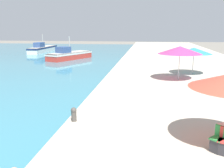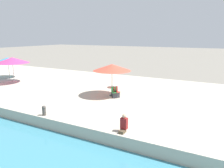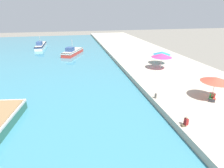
# 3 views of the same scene
# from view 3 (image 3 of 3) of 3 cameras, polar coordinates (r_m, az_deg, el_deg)

# --- Properties ---
(quay_promenade) EXTENTS (16.00, 90.00, 0.77)m
(quay_promenade) POSITION_cam_3_polar(r_m,az_deg,el_deg) (44.18, 10.02, 9.42)
(quay_promenade) COLOR #BCB29E
(quay_promenade) RESTS_ON ground_plane
(fishing_boat_mid) EXTENTS (5.75, 8.69, 3.66)m
(fishing_boat_mid) POSITION_cam_3_polar(r_m,az_deg,el_deg) (46.11, -12.77, 10.25)
(fishing_boat_mid) COLOR red
(fishing_boat_mid) RESTS_ON water_basin
(fishing_boat_far) EXTENTS (2.21, 10.99, 3.73)m
(fishing_boat_far) POSITION_cam_3_polar(r_m,az_deg,el_deg) (57.72, -22.25, 11.58)
(fishing_boat_far) COLOR silver
(fishing_boat_far) RESTS_ON water_basin
(cafe_umbrella_pink) EXTENTS (3.19, 3.19, 2.71)m
(cafe_umbrella_pink) POSITION_cam_3_polar(r_m,az_deg,el_deg) (22.66, 30.81, 1.25)
(cafe_umbrella_pink) COLOR #B7B7B7
(cafe_umbrella_pink) RESTS_ON quay_promenade
(cafe_umbrella_white) EXTENTS (3.52, 3.52, 2.76)m
(cafe_umbrella_white) POSITION_cam_3_polar(r_m,az_deg,el_deg) (31.65, 15.92, 8.98)
(cafe_umbrella_white) COLOR #B7B7B7
(cafe_umbrella_white) RESTS_ON quay_promenade
(cafe_umbrella_striped) EXTENTS (3.26, 3.26, 2.45)m
(cafe_umbrella_striped) POSITION_cam_3_polar(r_m,az_deg,el_deg) (34.97, 16.01, 9.73)
(cafe_umbrella_striped) COLOR #B7B7B7
(cafe_umbrella_striped) RESTS_ON quay_promenade
(cafe_table) EXTENTS (0.80, 0.80, 0.74)m
(cafe_table) POSITION_cam_3_polar(r_m,az_deg,el_deg) (23.25, 29.76, -3.12)
(cafe_table) COLOR #333338
(cafe_table) RESTS_ON quay_promenade
(cafe_chair_left) EXTENTS (0.59, 0.59, 0.91)m
(cafe_chair_left) POSITION_cam_3_polar(r_m,az_deg,el_deg) (22.67, 29.53, -4.28)
(cafe_chair_left) COLOR #2D2D33
(cafe_chair_left) RESTS_ON quay_promenade
(cafe_chair_right) EXTENTS (0.55, 0.56, 0.91)m
(cafe_chair_right) POSITION_cam_3_polar(r_m,az_deg,el_deg) (22.71, 30.11, -4.36)
(cafe_chair_right) COLOR #2D2D33
(cafe_chair_right) RESTS_ON quay_promenade
(person_at_quay) EXTENTS (0.54, 0.36, 0.99)m
(person_at_quay) POSITION_cam_3_polar(r_m,az_deg,el_deg) (17.07, 22.92, -11.31)
(person_at_quay) COLOR brown
(person_at_quay) RESTS_ON quay_promenade
(mooring_bollard) EXTENTS (0.26, 0.26, 0.65)m
(mooring_bollard) POSITION_cam_3_polar(r_m,az_deg,el_deg) (21.11, 14.07, -3.67)
(mooring_bollard) COLOR #4C4742
(mooring_bollard) RESTS_ON quay_promenade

